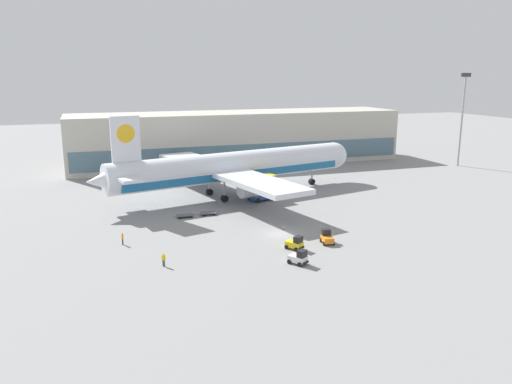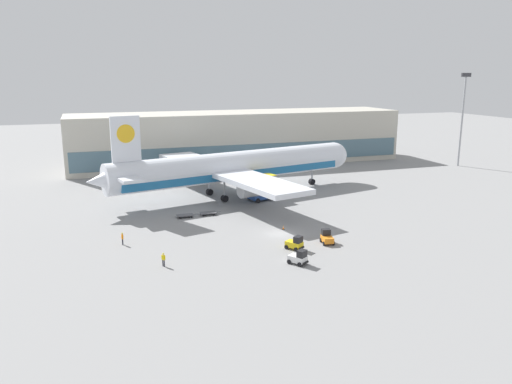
% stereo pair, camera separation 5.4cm
% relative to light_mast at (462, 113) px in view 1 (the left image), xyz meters
% --- Properties ---
extents(ground_plane, '(400.00, 400.00, 0.00)m').
position_rel_light_mast_xyz_m(ground_plane, '(-67.12, -39.21, -14.03)').
color(ground_plane, gray).
extents(terminal_building, '(90.00, 18.20, 14.00)m').
position_rel_light_mast_xyz_m(terminal_building, '(-54.46, 23.87, -7.05)').
color(terminal_building, '#BCB7A8').
rests_on(terminal_building, ground_plane).
extents(light_mast, '(2.80, 0.50, 24.36)m').
position_rel_light_mast_xyz_m(light_mast, '(0.00, 0.00, 0.00)').
color(light_mast, '#9EA0A5').
rests_on(light_mast, ground_plane).
extents(airplane_main, '(57.19, 48.55, 17.00)m').
position_rel_light_mast_xyz_m(airplane_main, '(-67.27, -13.35, -8.19)').
color(airplane_main, silver).
rests_on(airplane_main, ground_plane).
extents(scissor_lift_loader, '(5.75, 4.37, 4.95)m').
position_rel_light_mast_xyz_m(scissor_lift_loader, '(-62.53, -18.34, -12.12)').
color(scissor_lift_loader, '#284C99').
rests_on(scissor_lift_loader, ground_plane).
extents(baggage_tug_foreground, '(1.99, 2.65, 2.00)m').
position_rel_light_mast_xyz_m(baggage_tug_foreground, '(-62.24, -45.54, -13.16)').
color(baggage_tug_foreground, orange).
rests_on(baggage_tug_foreground, ground_plane).
extents(baggage_tug_mid, '(2.59, 2.81, 2.00)m').
position_rel_light_mast_xyz_m(baggage_tug_mid, '(-69.44, -51.76, -13.16)').
color(baggage_tug_mid, silver).
rests_on(baggage_tug_mid, ground_plane).
extents(baggage_tug_far, '(2.59, 2.81, 2.00)m').
position_rel_light_mast_xyz_m(baggage_tug_far, '(-67.62, -46.42, -13.16)').
color(baggage_tug_far, yellow).
rests_on(baggage_tug_far, ground_plane).
extents(baggage_dolly_lead, '(3.71, 1.54, 0.48)m').
position_rel_light_mast_xyz_m(baggage_dolly_lead, '(-79.16, -25.57, -13.64)').
color(baggage_dolly_lead, '#56565B').
rests_on(baggage_dolly_lead, ground_plane).
extents(baggage_dolly_second, '(3.71, 1.54, 0.48)m').
position_rel_light_mast_xyz_m(baggage_dolly_second, '(-75.03, -25.31, -13.64)').
color(baggage_dolly_second, '#56565B').
rests_on(baggage_dolly_second, ground_plane).
extents(ground_crew_near, '(0.46, 0.40, 1.80)m').
position_rel_light_mast_xyz_m(ground_crew_near, '(-86.10, -46.82, -12.96)').
color(ground_crew_near, black).
rests_on(ground_crew_near, ground_plane).
extents(ground_crew_far, '(0.27, 0.56, 1.83)m').
position_rel_light_mast_xyz_m(ground_crew_far, '(-90.41, -36.56, -12.94)').
color(ground_crew_far, black).
rests_on(ground_crew_far, ground_plane).
extents(traffic_cone_near, '(0.40, 0.40, 0.68)m').
position_rel_light_mast_xyz_m(traffic_cone_near, '(-65.70, -37.27, -13.70)').
color(traffic_cone_near, black).
rests_on(traffic_cone_near, ground_plane).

